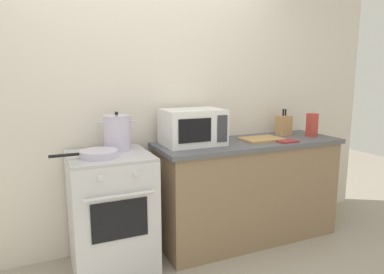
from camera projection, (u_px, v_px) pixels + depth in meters
The scene contains 11 objects.
back_wall at pixel (172, 103), 3.12m from camera, with size 4.40×0.10×2.50m, color silver.
lower_cabinet_right at pixel (248, 192), 3.19m from camera, with size 1.64×0.56×0.88m, color #8C7051.
countertop_right at pixel (249, 143), 3.11m from camera, with size 1.70×0.60×0.04m, color #59595E.
stove at pixel (111, 213), 2.66m from camera, with size 0.60×0.64×0.92m.
stock_pot at pixel (117, 132), 2.71m from camera, with size 0.30×0.22×0.30m.
frying_pan at pixel (98, 154), 2.49m from camera, with size 0.47×0.27×0.05m.
microwave at pixel (193, 127), 2.91m from camera, with size 0.50×0.37×0.30m.
cutting_board at pixel (261, 139), 3.13m from camera, with size 0.36×0.26×0.02m, color tan.
knife_block at pixel (284, 125), 3.39m from camera, with size 0.13×0.10×0.26m.
pasta_box at pixel (312, 125), 3.31m from camera, with size 0.08×0.08×0.22m, color #B73D33.
oven_mitt at pixel (286, 141), 3.05m from camera, with size 0.18×0.14×0.02m, color #993333.
Camera 1 is at (-0.82, -1.95, 1.50)m, focal length 32.45 mm.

